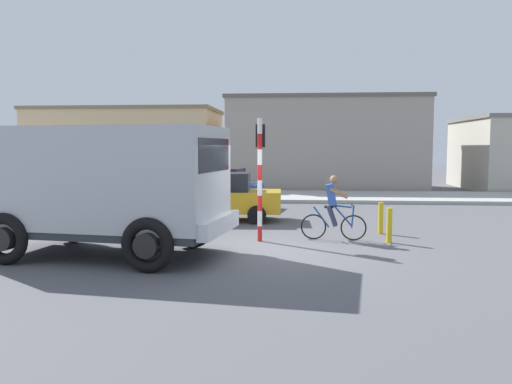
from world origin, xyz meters
TOP-DOWN VIEW (x-y plane):
  - ground_plane at (0.00, 0.00)m, footprint 120.00×120.00m
  - sidewalk_far at (0.00, 13.06)m, footprint 80.00×5.00m
  - truck_foreground at (-3.48, -0.67)m, footprint 5.71×3.37m
  - cyclist at (1.76, 1.78)m, footprint 1.73×0.50m
  - traffic_light_pole at (-0.16, 1.52)m, footprint 0.24×0.43m
  - car_red_near at (-1.78, 5.19)m, footprint 4.05×1.98m
  - car_white_mid at (-2.62, 8.73)m, footprint 4.20×2.31m
  - car_far_side at (-6.99, 8.65)m, footprint 4.25×2.42m
  - bollard_near at (3.18, 1.48)m, footprint 0.14×0.14m
  - bollard_far at (3.18, 2.88)m, footprint 0.14×0.14m
  - building_corner_left at (-9.54, 19.15)m, footprint 10.93×6.19m
  - building_mid_block at (2.35, 19.09)m, footprint 11.18×6.58m

SIDE VIEW (x-z plane):
  - ground_plane at x=0.00m, z-range 0.00..0.00m
  - sidewalk_far at x=0.00m, z-range 0.00..0.16m
  - bollard_near at x=3.18m, z-range 0.00..0.90m
  - bollard_far at x=3.18m, z-range 0.00..0.90m
  - car_red_near at x=-1.78m, z-range 0.02..1.62m
  - car_white_mid at x=-2.62m, z-range 0.02..1.62m
  - car_far_side at x=-6.99m, z-range 0.02..1.62m
  - cyclist at x=1.76m, z-range 0.00..1.72m
  - truck_foreground at x=-3.48m, z-range 0.22..3.12m
  - traffic_light_pole at x=-0.16m, z-range 0.47..3.67m
  - building_corner_left at x=-9.54m, z-range 0.00..4.75m
  - building_mid_block at x=2.35m, z-range 0.00..5.30m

